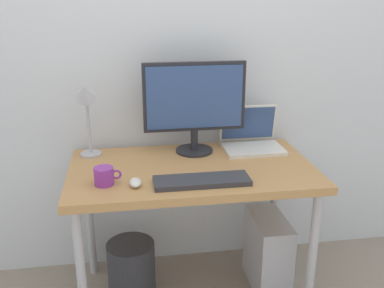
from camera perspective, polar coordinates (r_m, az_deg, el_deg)
back_wall at (r=2.46m, az=-1.49°, el=12.47°), size 4.40×0.04×2.60m
desk at (r=2.23m, az=0.00°, el=-4.70°), size 1.22×0.69×0.76m
monitor at (r=2.32m, az=0.31°, el=5.43°), size 0.54×0.20×0.49m
laptop at (r=2.47m, az=7.65°, el=0.78°), size 0.32×0.26×0.23m
desk_lamp at (r=2.30m, az=-13.50°, el=5.15°), size 0.11×0.16×0.42m
keyboard at (r=2.02m, az=1.28°, el=-4.77°), size 0.44×0.14×0.02m
mouse at (r=2.00m, az=-7.32°, el=-4.96°), size 0.06×0.09×0.03m
coffee_mug at (r=2.03m, az=-11.27°, el=-4.08°), size 0.12×0.09×0.08m
computer_tower at (r=2.56m, az=9.74°, el=-13.63°), size 0.18×0.36×0.42m
wastebasket at (r=2.53m, az=-7.84°, el=-15.57°), size 0.26×0.26×0.30m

